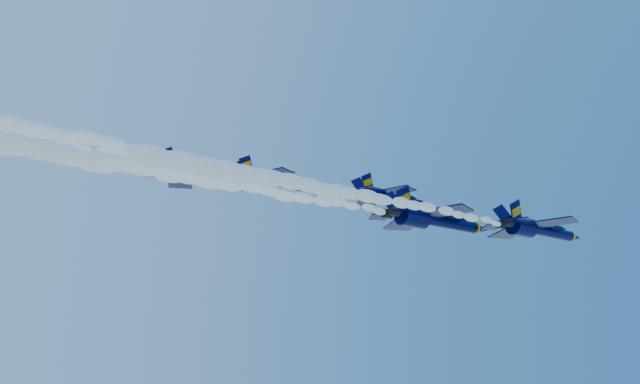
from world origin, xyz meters
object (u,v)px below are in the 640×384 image
jet_lead (538,229)px  jet_fifth (201,177)px  jet_second (434,219)px  jet_fourth (273,181)px  jet_third (390,197)px

jet_lead → jet_fifth: (-37.73, 32.06, 9.74)m
jet_second → jet_fourth: (-17.64, 15.26, 6.70)m
jet_fourth → jet_fifth: bearing=131.0°
jet_third → jet_lead: bearing=-47.9°
jet_fourth → jet_second: bearing=-40.9°
jet_third → jet_fifth: jet_fifth is taller
jet_third → jet_fourth: size_ratio=1.00×
jet_lead → jet_second: size_ratio=0.89×
jet_fourth → jet_fifth: 11.88m
jet_fourth → jet_third: bearing=-25.8°
jet_fifth → jet_lead: bearing=-40.4°
jet_second → jet_third: 9.10m
jet_lead → jet_second: jet_second is taller
jet_lead → jet_second: bearing=147.3°
jet_third → jet_fifth: 29.22m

